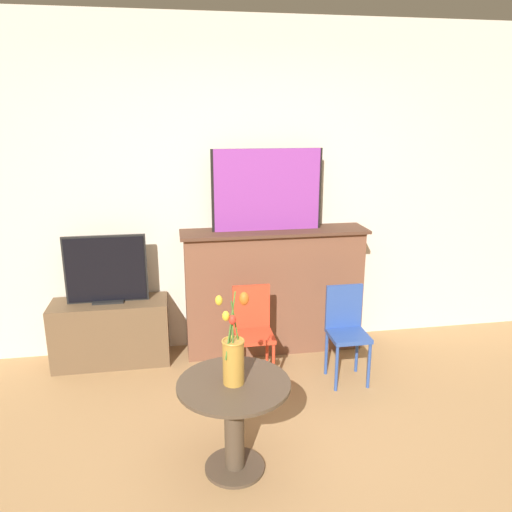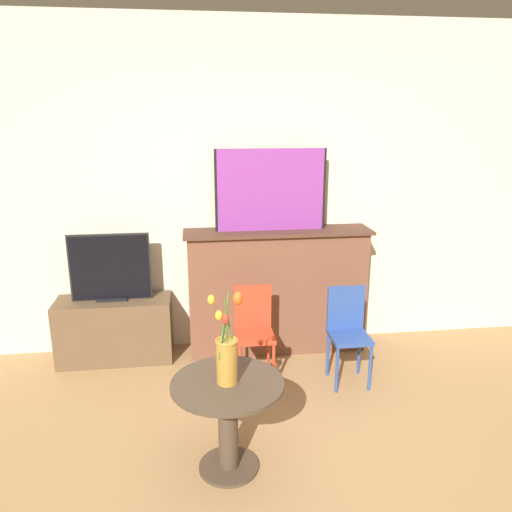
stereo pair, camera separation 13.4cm
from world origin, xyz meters
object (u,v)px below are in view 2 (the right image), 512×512
object	(u,v)px
chair_red	(254,327)
chair_blue	(348,328)
vase_tulips	(227,354)
tv_monitor	(110,268)
painting	(271,190)

from	to	relation	value
chair_red	chair_blue	world-z (taller)	same
chair_red	vase_tulips	world-z (taller)	vase_tulips
chair_blue	vase_tulips	bearing A→B (deg)	-137.32
vase_tulips	tv_monitor	bearing A→B (deg)	119.44
painting	tv_monitor	world-z (taller)	painting
painting	vase_tulips	bearing A→B (deg)	-107.37
chair_red	vase_tulips	xyz separation A→B (m)	(-0.27, -1.00, 0.30)
chair_red	chair_blue	distance (m)	0.70
painting	tv_monitor	xyz separation A→B (m)	(-1.29, -0.04, -0.59)
chair_blue	vase_tulips	size ratio (longest dim) A/B	1.34
painting	chair_red	xyz separation A→B (m)	(-0.20, -0.49, -0.96)
chair_blue	vase_tulips	xyz separation A→B (m)	(-0.96, -0.89, 0.30)
painting	vase_tulips	world-z (taller)	painting
tv_monitor	vase_tulips	bearing A→B (deg)	-60.56
chair_blue	painting	bearing A→B (deg)	129.40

